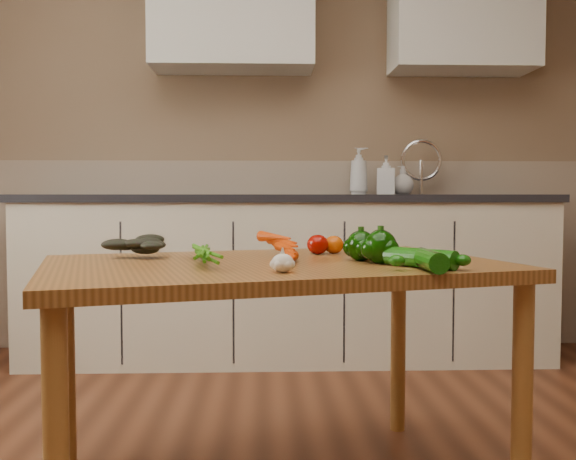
# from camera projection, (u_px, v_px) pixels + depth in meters

# --- Properties ---
(room) EXTENTS (4.04, 5.04, 2.64)m
(room) POSITION_uv_depth(u_px,v_px,m) (230.00, 41.00, 1.47)
(room) COLOR brown
(room) RESTS_ON ground
(counter_run) EXTENTS (2.84, 0.64, 1.14)m
(counter_run) POSITION_uv_depth(u_px,v_px,m) (289.00, 275.00, 3.53)
(counter_run) COLOR beige
(counter_run) RESTS_ON ground
(upper_cabinets) EXTENTS (2.15, 0.35, 0.70)m
(upper_cabinets) POSITION_uv_depth(u_px,v_px,m) (342.00, 7.00, 3.59)
(upper_cabinets) COLOR silver
(upper_cabinets) RESTS_ON room
(table) EXTENTS (1.48, 1.15, 0.70)m
(table) POSITION_uv_depth(u_px,v_px,m) (274.00, 288.00, 1.89)
(table) COLOR #915A2A
(table) RESTS_ON ground
(soap_bottle_a) EXTENTS (0.12, 0.12, 0.27)m
(soap_bottle_a) POSITION_uv_depth(u_px,v_px,m) (359.00, 171.00, 3.66)
(soap_bottle_a) COLOR silver
(soap_bottle_a) RESTS_ON counter_run
(soap_bottle_b) EXTENTS (0.12, 0.12, 0.22)m
(soap_bottle_b) POSITION_uv_depth(u_px,v_px,m) (386.00, 175.00, 3.60)
(soap_bottle_b) COLOR silver
(soap_bottle_b) RESTS_ON counter_run
(soap_bottle_c) EXTENTS (0.17, 0.17, 0.16)m
(soap_bottle_c) POSITION_uv_depth(u_px,v_px,m) (403.00, 181.00, 3.65)
(soap_bottle_c) COLOR silver
(soap_bottle_c) RESTS_ON counter_run
(carrot_bunch) EXTENTS (0.28, 0.24, 0.07)m
(carrot_bunch) POSITION_uv_depth(u_px,v_px,m) (260.00, 250.00, 1.89)
(carrot_bunch) COLOR #D93D05
(carrot_bunch) RESTS_ON table
(leafy_greens) EXTENTS (0.19, 0.17, 0.09)m
(leafy_greens) POSITION_uv_depth(u_px,v_px,m) (136.00, 243.00, 1.99)
(leafy_greens) COLOR black
(leafy_greens) RESTS_ON table
(garlic_bulb) EXTENTS (0.06, 0.06, 0.05)m
(garlic_bulb) POSITION_uv_depth(u_px,v_px,m) (283.00, 263.00, 1.61)
(garlic_bulb) COLOR silver
(garlic_bulb) RESTS_ON table
(pepper_a) EXTENTS (0.09, 0.09, 0.09)m
(pepper_a) POSITION_uv_depth(u_px,v_px,m) (361.00, 246.00, 1.91)
(pepper_a) COLOR black
(pepper_a) RESTS_ON table
(pepper_b) EXTENTS (0.09, 0.09, 0.09)m
(pepper_b) POSITION_uv_depth(u_px,v_px,m) (380.00, 243.00, 2.03)
(pepper_b) COLOR black
(pepper_b) RESTS_ON table
(pepper_c) EXTENTS (0.09, 0.09, 0.09)m
(pepper_c) POSITION_uv_depth(u_px,v_px,m) (381.00, 247.00, 1.83)
(pepper_c) COLOR black
(pepper_c) RESTS_ON table
(tomato_a) EXTENTS (0.07, 0.07, 0.07)m
(tomato_a) POSITION_uv_depth(u_px,v_px,m) (318.00, 244.00, 2.12)
(tomato_a) COLOR #8F0902
(tomato_a) RESTS_ON table
(tomato_b) EXTENTS (0.07, 0.07, 0.06)m
(tomato_b) POSITION_uv_depth(u_px,v_px,m) (334.00, 245.00, 2.14)
(tomato_b) COLOR #CC4905
(tomato_b) RESTS_ON table
(tomato_c) EXTENTS (0.08, 0.08, 0.07)m
(tomato_c) POSITION_uv_depth(u_px,v_px,m) (362.00, 243.00, 2.16)
(tomato_c) COLOR #CC4905
(tomato_c) RESTS_ON table
(zucchini_a) EXTENTS (0.18, 0.19, 0.05)m
(zucchini_a) POSITION_uv_depth(u_px,v_px,m) (420.00, 258.00, 1.72)
(zucchini_a) COLOR #0E4907
(zucchini_a) RESTS_ON table
(zucchini_b) EXTENTS (0.06, 0.17, 0.05)m
(zucchini_b) POSITION_uv_depth(u_px,v_px,m) (430.00, 260.00, 1.65)
(zucchini_b) COLOR #0E4907
(zucchini_b) RESTS_ON table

